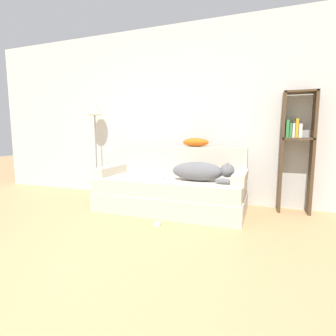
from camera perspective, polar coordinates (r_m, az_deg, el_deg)
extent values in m
plane|color=tan|center=(2.07, -27.44, -24.07)|extent=(20.00, 20.00, 0.00)
cube|color=silver|center=(4.24, 1.72, 11.53)|extent=(7.15, 0.06, 2.70)
cube|color=beige|center=(3.67, 0.55, -7.19)|extent=(2.00, 0.91, 0.25)
cube|color=beige|center=(3.61, 0.50, -3.78)|extent=(1.96, 0.87, 0.20)
cube|color=beige|center=(3.92, 2.44, 1.70)|extent=(1.96, 0.15, 0.42)
cube|color=beige|center=(3.99, -12.12, -0.44)|extent=(0.15, 0.72, 0.13)
cube|color=beige|center=(3.38, 15.45, -1.98)|extent=(0.15, 0.72, 0.13)
ellipsoid|color=slate|center=(3.38, 6.38, -0.74)|extent=(0.66, 0.25, 0.25)
sphere|color=slate|center=(3.31, 12.78, -0.55)|extent=(0.17, 0.17, 0.17)
cone|color=slate|center=(3.25, 12.70, 0.47)|extent=(0.06, 0.06, 0.08)
cone|color=slate|center=(3.34, 12.92, 0.66)|extent=(0.06, 0.06, 0.08)
ellipsoid|color=slate|center=(3.22, 11.99, -2.84)|extent=(0.20, 0.06, 0.07)
cube|color=#B7B7BC|center=(3.57, -3.27, -2.11)|extent=(0.36, 0.30, 0.02)
ellipsoid|color=orange|center=(3.84, 6.04, 5.59)|extent=(0.38, 0.20, 0.13)
cube|color=#4C3823|center=(3.84, 23.47, 3.05)|extent=(0.04, 0.26, 1.59)
cube|color=#4C3823|center=(3.88, 28.91, 2.77)|extent=(0.04, 0.26, 1.59)
cube|color=#4C3823|center=(3.88, 26.91, 14.54)|extent=(0.38, 0.26, 0.02)
cube|color=#4C3823|center=(3.85, 26.37, 5.75)|extent=(0.38, 0.26, 0.02)
cube|color=#337F42|center=(3.82, 24.51, 7.77)|extent=(0.04, 0.20, 0.23)
cube|color=#337F42|center=(3.82, 25.06, 7.40)|extent=(0.03, 0.20, 0.19)
cube|color=silver|center=(3.83, 25.57, 7.36)|extent=(0.03, 0.20, 0.18)
cube|color=gold|center=(3.83, 26.15, 7.77)|extent=(0.03, 0.20, 0.24)
cube|color=silver|center=(3.83, 26.75, 7.25)|extent=(0.04, 0.20, 0.18)
cylinder|color=gray|center=(4.80, -15.08, -5.27)|extent=(0.21, 0.21, 0.02)
cylinder|color=gray|center=(4.70, -15.37, 2.88)|extent=(0.02, 0.02, 1.34)
cone|color=beige|center=(4.70, -15.71, 12.46)|extent=(0.29, 0.29, 0.23)
cube|color=white|center=(3.10, -2.28, -12.06)|extent=(0.07, 0.07, 0.03)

